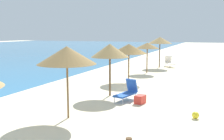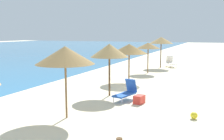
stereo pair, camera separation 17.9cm
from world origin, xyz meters
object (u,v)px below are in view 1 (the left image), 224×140
at_px(beach_umbrella_5, 160,40).
at_px(cooler_box, 140,99).
at_px(beach_umbrella_1, 67,55).
at_px(lounge_chair_0, 170,62).
at_px(beach_umbrella_4, 147,46).
at_px(beach_umbrella_2, 110,51).
at_px(beach_ball, 195,115).
at_px(beach_umbrella_3, 129,49).
at_px(lounge_chair_1, 127,92).

height_order(beach_umbrella_5, cooler_box, beach_umbrella_5).
bearing_deg(beach_umbrella_1, lounge_chair_0, -3.69).
height_order(beach_umbrella_4, lounge_chair_0, beach_umbrella_4).
height_order(beach_umbrella_1, beach_umbrella_4, beach_umbrella_1).
bearing_deg(beach_umbrella_1, beach_umbrella_2, -2.05).
relative_size(beach_umbrella_2, beach_ball, 9.98).
distance_m(beach_umbrella_1, lounge_chair_0, 17.13).
bearing_deg(beach_umbrella_5, cooler_box, -172.43).
xyz_separation_m(beach_ball, cooler_box, (1.30, 2.54, 0.06)).
distance_m(beach_ball, cooler_box, 2.85).
bearing_deg(beach_umbrella_4, beach_umbrella_3, 178.02).
bearing_deg(beach_umbrella_5, beach_umbrella_3, 176.98).
bearing_deg(lounge_chair_1, lounge_chair_0, -75.63).
xyz_separation_m(lounge_chair_0, beach_ball, (-15.26, -3.45, -0.31)).
height_order(lounge_chair_1, cooler_box, lounge_chair_1).
bearing_deg(beach_umbrella_5, lounge_chair_0, -41.13).
bearing_deg(lounge_chair_0, cooler_box, 67.22).
xyz_separation_m(beach_umbrella_1, cooler_box, (3.03, -2.00, -2.22)).
bearing_deg(beach_umbrella_1, beach_umbrella_4, 0.01).
bearing_deg(beach_umbrella_5, beach_umbrella_4, 175.77).
height_order(beach_umbrella_1, beach_umbrella_3, beach_umbrella_1).
xyz_separation_m(beach_umbrella_2, beach_umbrella_5, (12.15, -0.13, 0.22)).
distance_m(beach_umbrella_2, beach_umbrella_4, 8.41).
height_order(beach_umbrella_2, beach_umbrella_3, beach_umbrella_2).
xyz_separation_m(beach_umbrella_4, lounge_chair_0, (4.68, -1.10, -1.78)).
height_order(beach_umbrella_2, beach_umbrella_5, beach_umbrella_5).
relative_size(beach_umbrella_5, beach_ball, 10.66).
distance_m(beach_umbrella_5, cooler_box, 13.35).
distance_m(beach_umbrella_3, lounge_chair_0, 9.31).
xyz_separation_m(beach_umbrella_4, cooler_box, (-9.28, -2.01, -2.03)).
distance_m(beach_umbrella_2, beach_ball, 5.39).
bearing_deg(lounge_chair_0, beach_umbrella_1, 59.81).
distance_m(beach_umbrella_1, cooler_box, 4.25).
height_order(beach_umbrella_4, beach_umbrella_5, beach_umbrella_5).
xyz_separation_m(beach_umbrella_2, lounge_chair_0, (13.09, -0.96, -1.91)).
relative_size(lounge_chair_0, lounge_chair_1, 1.10).
distance_m(beach_umbrella_5, lounge_chair_0, 2.46).
distance_m(lounge_chair_0, lounge_chair_1, 13.59).
height_order(beach_umbrella_1, lounge_chair_0, beach_umbrella_1).
relative_size(beach_umbrella_5, cooler_box, 5.36).
relative_size(beach_umbrella_1, beach_ball, 10.16).
bearing_deg(beach_umbrella_5, beach_umbrella_2, 179.37).
bearing_deg(beach_ball, beach_umbrella_4, 23.23).
distance_m(beach_umbrella_3, beach_umbrella_4, 4.38).
xyz_separation_m(beach_umbrella_5, beach_ball, (-14.32, -4.27, -2.43)).
relative_size(beach_umbrella_3, cooler_box, 4.70).
relative_size(beach_umbrella_4, beach_umbrella_5, 0.86).
height_order(beach_umbrella_3, lounge_chair_1, beach_umbrella_3).
bearing_deg(beach_umbrella_1, lounge_chair_1, -20.12).
distance_m(beach_umbrella_3, cooler_box, 5.72).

